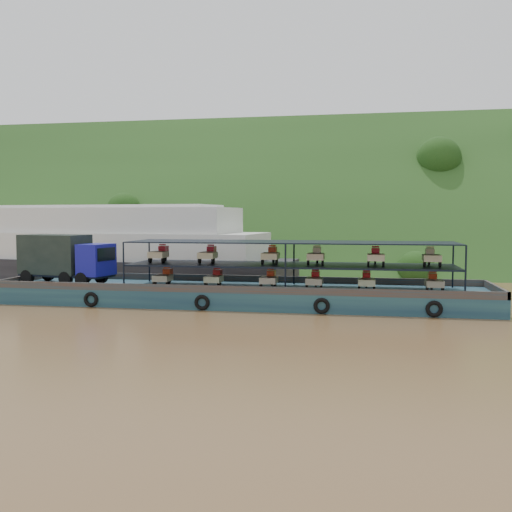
# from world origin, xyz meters

# --- Properties ---
(ground) EXTENTS (160.00, 160.00, 0.00)m
(ground) POSITION_xyz_m (0.00, 0.00, 0.00)
(ground) COLOR brown
(ground) RESTS_ON ground
(hillside) EXTENTS (140.00, 39.60, 39.60)m
(hillside) POSITION_xyz_m (0.00, 36.00, 0.00)
(hillside) COLOR #1C3814
(hillside) RESTS_ON ground
(cargo_barge) EXTENTS (35.00, 7.18, 4.92)m
(cargo_barge) POSITION_xyz_m (-3.93, -0.92, 1.23)
(cargo_barge) COLOR #122941
(cargo_barge) RESTS_ON ground
(passenger_ferry) EXTENTS (37.37, 13.11, 7.41)m
(passenger_ferry) POSITION_xyz_m (-18.43, 11.68, 3.21)
(passenger_ferry) COLOR black
(passenger_ferry) RESTS_ON ground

